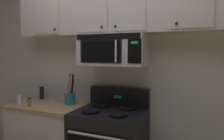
{
  "coord_description": "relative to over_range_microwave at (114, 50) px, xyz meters",
  "views": [
    {
      "loc": [
        0.96,
        -1.76,
        1.56
      ],
      "look_at": [
        0.0,
        0.49,
        1.35
      ],
      "focal_mm": 35.05,
      "sensor_mm": 36.0,
      "label": 1
    }
  ],
  "objects": [
    {
      "name": "back_wall",
      "position": [
        0.0,
        0.25,
        -0.23
      ],
      "size": [
        5.2,
        0.1,
        2.7
      ],
      "primitive_type": "cube",
      "color": "silver",
      "rests_on": "ground_plane"
    },
    {
      "name": "upper_cabinets",
      "position": [
        0.0,
        0.03,
        0.45
      ],
      "size": [
        2.5,
        0.36,
        0.55
      ],
      "color": "#BCB7AD"
    },
    {
      "name": "pepper_mill",
      "position": [
        -1.12,
        0.08,
        -0.59
      ],
      "size": [
        0.06,
        0.06,
        0.17
      ],
      "primitive_type": "cylinder",
      "color": "black",
      "rests_on": "counter_segment"
    },
    {
      "name": "salt_shaker",
      "position": [
        -1.19,
        -0.26,
        -0.62
      ],
      "size": [
        0.05,
        0.05,
        0.11
      ],
      "color": "white",
      "rests_on": "counter_segment"
    },
    {
      "name": "counter_segment",
      "position": [
        -0.84,
        -0.11,
        -1.12
      ],
      "size": [
        0.93,
        0.65,
        0.9
      ],
      "color": "silver",
      "rests_on": "ground_plane"
    },
    {
      "name": "utensil_crock_teal",
      "position": [
        -0.58,
        -0.03,
        -0.58
      ],
      "size": [
        0.14,
        0.14,
        0.39
      ],
      "color": "teal",
      "rests_on": "counter_segment"
    },
    {
      "name": "over_range_microwave",
      "position": [
        0.0,
        0.0,
        0.0
      ],
      "size": [
        0.76,
        0.43,
        0.35
      ],
      "color": "#B7BABF"
    },
    {
      "name": "spice_jar",
      "position": [
        -0.97,
        -0.31,
        -0.62
      ],
      "size": [
        0.04,
        0.04,
        0.11
      ],
      "color": "#4C7F33",
      "rests_on": "counter_segment"
    }
  ]
}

